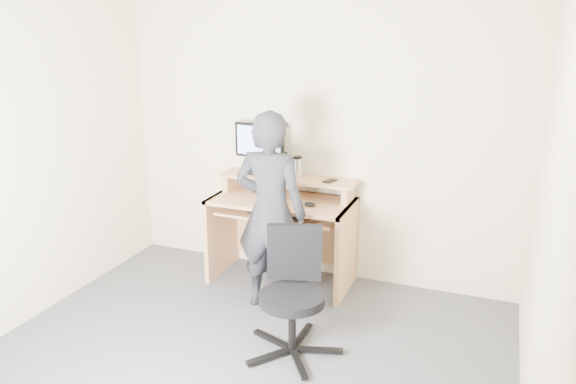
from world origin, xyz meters
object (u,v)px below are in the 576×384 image
Objects in this scene: desk at (285,219)px; office_chair at (293,288)px; person at (271,213)px; monitor at (259,144)px.

desk is 1.15m from office_chair.
office_chair is 0.54× the size of person.
person reaches higher than monitor.
office_chair is (0.47, -1.05, -0.08)m from desk.
person reaches higher than office_chair.
monitor reaches higher than desk.
person is at bearing 109.89° from office_chair.
desk is 1.42× the size of office_chair.
monitor is at bearing -57.87° from person.
office_chair is (0.73, -1.11, -0.71)m from monitor.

